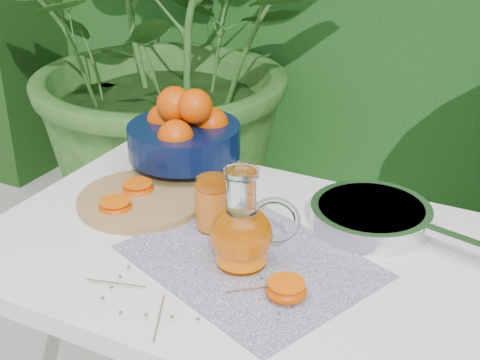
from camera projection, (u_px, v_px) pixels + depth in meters
The scene contains 10 objects.
potted_plant_left at pixel (177, 37), 2.50m from camera, with size 1.65×1.65×1.65m, color #24541C.
white_table at pixel (236, 277), 1.36m from camera, with size 1.00×0.70×0.75m.
placemat at pixel (250, 261), 1.26m from camera, with size 0.44×0.34×0.00m, color #0E104F.
cutting_board at pixel (142, 200), 1.47m from camera, with size 0.28×0.28×0.02m, color olive.
fruit_bowl at pixel (185, 133), 1.59m from camera, with size 0.33×0.33×0.21m.
juice_pitcher at pixel (243, 232), 1.22m from camera, with size 0.18×0.15×0.19m.
juice_tumbler at pixel (214, 205), 1.35m from camera, with size 0.09×0.09×0.11m.
saute_pan at pixel (372, 216), 1.37m from camera, with size 0.45×0.30×0.05m.
orange_halves at pixel (172, 224), 1.36m from camera, with size 0.53×0.28×0.04m.
thyme_sprigs at pixel (184, 294), 1.16m from camera, with size 0.35×0.28×0.01m.
Camera 1 is at (0.65, -0.91, 1.44)m, focal length 50.00 mm.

